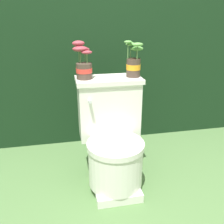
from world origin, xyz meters
The scene contains 5 objects.
ground_plane centered at (0.00, 0.00, 0.00)m, with size 12.00×12.00×0.00m, color #4C703D.
hedge_backdrop centered at (0.00, 1.21, 0.72)m, with size 3.86×1.02×1.44m.
toilet centered at (0.09, 0.06, 0.34)m, with size 0.44×0.53×0.73m.
potted_plant_left centered at (-0.08, 0.19, 0.82)m, with size 0.12×0.12×0.24m.
potted_plant_midleft centered at (0.25, 0.18, 0.82)m, with size 0.14×0.11×0.24m.
Camera 1 is at (-0.22, -1.41, 1.12)m, focal length 40.00 mm.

